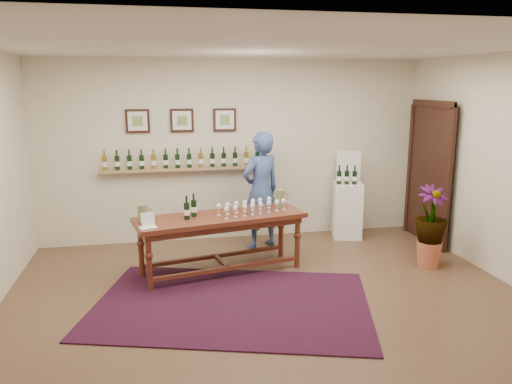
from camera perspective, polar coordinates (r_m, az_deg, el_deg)
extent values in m
plane|color=brown|center=(5.82, 1.60, -12.31)|extent=(6.00, 6.00, 0.00)
plane|color=beige|center=(7.82, -2.49, 4.76)|extent=(6.00, 0.00, 6.00)
plane|color=beige|center=(3.09, 12.35, -7.37)|extent=(6.00, 0.00, 6.00)
plane|color=silver|center=(5.31, 1.79, 16.34)|extent=(6.00, 6.00, 0.00)
cube|color=tan|center=(7.68, -8.27, 2.62)|extent=(2.50, 0.16, 0.04)
cube|color=black|center=(8.13, 19.43, 1.86)|extent=(0.10, 1.00, 2.10)
cube|color=black|center=(8.10, 19.12, 1.85)|extent=(0.04, 1.12, 2.22)
cube|color=black|center=(7.65, -13.38, 7.89)|extent=(0.35, 0.03, 0.35)
cube|color=white|center=(7.64, -13.38, 7.88)|extent=(0.28, 0.01, 0.28)
cube|color=#7C984C|center=(7.63, -13.38, 7.88)|extent=(0.15, 0.00, 0.15)
cube|color=black|center=(7.66, -8.47, 8.09)|extent=(0.35, 0.03, 0.35)
cube|color=white|center=(7.64, -8.46, 8.08)|extent=(0.28, 0.01, 0.28)
cube|color=#7C984C|center=(7.64, -8.46, 8.08)|extent=(0.15, 0.00, 0.15)
cube|color=black|center=(7.72, -3.60, 8.23)|extent=(0.35, 0.03, 0.35)
cube|color=white|center=(7.70, -3.58, 8.22)|extent=(0.28, 0.01, 0.28)
cube|color=#7C984C|center=(7.70, -3.58, 8.22)|extent=(0.15, 0.00, 0.15)
cube|color=#4D0D17|center=(5.74, -2.77, -12.62)|extent=(3.49, 2.81, 0.02)
cube|color=#4C2813|center=(6.42, -4.06, -2.93)|extent=(2.27, 1.13, 0.06)
cube|color=#4C2813|center=(6.44, -4.05, -3.53)|extent=(2.13, 0.99, 0.10)
cylinder|color=#4C2813|center=(6.07, -12.12, -7.93)|extent=(0.08, 0.08, 0.71)
cylinder|color=#4C2813|center=(6.70, 4.74, -5.74)|extent=(0.08, 0.08, 0.71)
cylinder|color=#4C2813|center=(6.52, -13.00, -6.52)|extent=(0.08, 0.08, 0.71)
cylinder|color=#4C2813|center=(7.12, 2.86, -4.62)|extent=(0.08, 0.08, 0.71)
cube|color=#4C2813|center=(6.39, -3.23, -8.70)|extent=(1.94, 0.46, 0.05)
cube|color=#4C2813|center=(6.83, -4.68, -7.32)|extent=(1.94, 0.46, 0.05)
cube|color=#4C2813|center=(6.61, -3.98, -7.98)|extent=(0.15, 0.49, 0.05)
cube|color=white|center=(6.00, -12.27, -3.12)|extent=(0.23, 0.19, 0.18)
cube|color=white|center=(8.11, 10.39, -2.06)|extent=(0.54, 0.54, 0.88)
cube|color=white|center=(8.12, 10.53, 3.01)|extent=(0.37, 0.12, 0.52)
cone|color=#C05E40|center=(7.16, 19.10, -6.73)|extent=(0.33, 0.33, 0.35)
imported|color=#153314|center=(7.02, 19.38, -3.01)|extent=(0.56, 0.56, 0.61)
imported|color=#3A518B|center=(7.39, 0.56, 0.16)|extent=(0.75, 0.63, 1.74)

